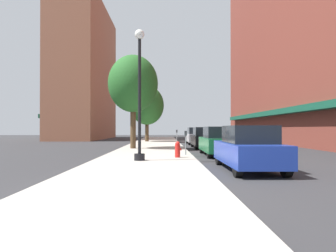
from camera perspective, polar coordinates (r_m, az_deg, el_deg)
name	(u,v)px	position (r m, az deg, el deg)	size (l,w,h in m)	color
ground_plane	(201,147)	(25.09, 6.47, -4.04)	(90.00, 90.00, 0.00)	#2D2D30
sidewalk_slab	(155,145)	(25.91, -2.64, -3.80)	(4.80, 50.00, 0.12)	#A8A399
building_right_brick	(306,2)	(34.52, 25.31, 21.12)	(6.80, 40.00, 28.54)	brown
building_far_background	(86,73)	(46.19, -15.81, 9.86)	(6.80, 18.00, 19.73)	#9E6047
lamppost	(140,92)	(13.26, -5.59, 6.65)	(0.48, 0.48, 5.90)	black
fire_hydrant	(178,149)	(14.49, 1.89, -4.59)	(0.33, 0.26, 0.79)	red
parking_meter_near	(177,135)	(27.81, 1.73, -1.74)	(0.14, 0.09, 1.31)	slate
parking_meter_far	(186,140)	(15.98, 3.49, -2.66)	(0.14, 0.09, 1.31)	slate
tree_near	(133,84)	(21.46, -6.84, 8.13)	(3.60, 3.60, 6.75)	#4C3823
tree_mid	(147,105)	(32.74, -4.14, 4.03)	(3.79, 3.79, 6.21)	#4C3823
car_blue	(248,149)	(11.27, 15.37, -4.27)	(1.80, 4.30, 1.66)	black
car_green	(219,142)	(16.94, 9.91, -3.01)	(1.80, 4.30, 1.66)	black
car_black	(204,138)	(23.11, 7.08, -2.34)	(1.80, 4.30, 1.66)	black
car_silver	(196,136)	(28.87, 5.53, -1.97)	(1.80, 4.30, 1.66)	black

